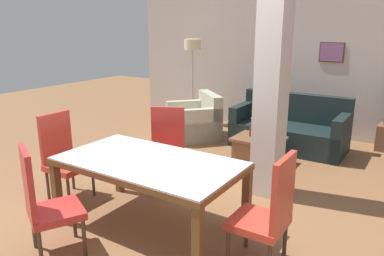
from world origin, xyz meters
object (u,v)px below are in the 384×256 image
Objects in this scene: dining_chair_far_left at (167,147)px; bottle at (252,129)px; armchair at (196,122)px; dining_chair_near_left at (44,201)px; dining_chair_head_left at (63,155)px; dining_chair_head_right at (269,211)px; coffee_table at (258,150)px; floor_lamp at (193,52)px; sofa at (290,130)px; dining_table at (149,172)px.

bottle is at bearing -136.42° from dining_chair_far_left.
armchair is at bearing 155.88° from bottle.
dining_chair_near_left and dining_chair_head_left have the same top height.
coffee_table is at bearing 24.72° from dining_chair_head_right.
armchair is 1.71× the size of coffee_table.
floor_lamp reaches higher than dining_chair_far_left.
dining_chair_far_left and dining_chair_head_left have the same top height.
dining_chair_far_left reaches higher than sofa.
sofa reaches higher than dining_table.
bottle is at bearing -36.89° from floor_lamp.
dining_table reaches higher than bottle.
coffee_table is (1.56, -0.65, -0.08)m from armchair.
dining_chair_head_left is at bearing -120.49° from bottle.
dining_chair_near_left is 0.56× the size of sofa.
sofa reaches higher than armchair.
dining_chair_head_left reaches higher than armchair.
armchair is 1.69m from floor_lamp.
dining_chair_head_right is at bearing -50.04° from floor_lamp.
dining_chair_near_left is at bearing -116.83° from dining_table.
floor_lamp is (-0.67, 0.94, 1.23)m from armchair.
dining_table reaches higher than coffee_table.
bottle is (-0.28, -1.00, 0.22)m from sofa.
dining_chair_far_left is 3.58m from floor_lamp.
coffee_table is at bearing -35.38° from floor_lamp.
coffee_table is (-1.11, 2.40, -0.34)m from dining_chair_head_right.
coffee_table is 0.34m from bottle.
sofa is 6.39× the size of bottle.
coffee_table is (0.20, 2.40, -0.41)m from dining_table.
dining_chair_head_left is at bearing 180.00° from dining_table.
floor_lamp reaches higher than sofa.
sofa is at bearing 84.17° from dining_table.
bottle is (0.07, 2.41, -0.09)m from dining_table.
floor_lamp reaches higher than dining_table.
armchair reaches higher than dining_table.
dining_table is 1.04m from dining_chair_far_left.
armchair is at bearing 157.45° from coffee_table.
coffee_table is at bearing 147.16° from dining_chair_head_left.
bottle reaches higher than coffee_table.
dining_chair_near_left reaches higher than bottle.
dining_chair_near_left reaches higher than sofa.
dining_chair_far_left is 0.83× the size of armchair.
sofa is at bearing 15.69° from dining_chair_head_right.
floor_lamp is (-2.11, 1.58, 1.00)m from bottle.
dining_table is at bearing -91.66° from bottle.
dining_chair_head_right and dining_chair_head_left have the same top height.
dining_table is 1.48× the size of armchair.
dining_chair_head_right is 0.56× the size of sofa.
dining_chair_head_left is (-1.35, 0.00, -0.07)m from dining_table.
dining_chair_head_right is 1.42× the size of coffee_table.
dining_chair_far_left is 1.58m from bottle.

